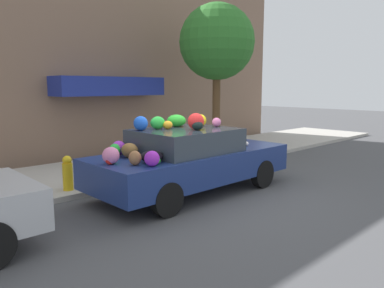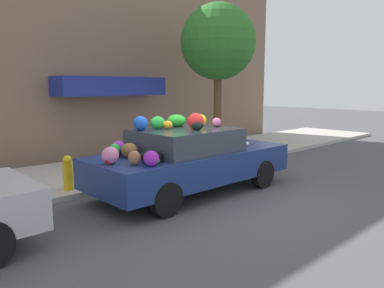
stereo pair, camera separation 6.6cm
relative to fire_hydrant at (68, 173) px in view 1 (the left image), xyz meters
The scene contains 6 objects.
ground_plane 2.50m from the fire_hydrant, 36.73° to the right, with size 60.00×60.00×0.00m, color #4C4C4F.
sidewalk_curb 2.36m from the fire_hydrant, 31.86° to the left, with size 24.00×3.20×0.11m.
building_facade 4.76m from the fire_hydrant, 59.72° to the left, with size 18.00×1.20×6.18m.
street_tree 6.23m from the fire_hydrant, 10.03° to the left, with size 2.29×2.29×4.54m.
fire_hydrant is the anchor object (origin of this frame).
art_car 2.45m from the fire_hydrant, 38.52° to the right, with size 4.34×1.80×1.65m.
Camera 1 is at (-5.18, -5.51, 2.16)m, focal length 35.00 mm.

